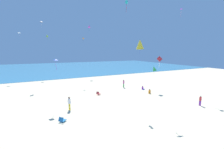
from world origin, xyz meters
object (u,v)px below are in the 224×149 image
Objects in this scene: kite_black at (41,22)px; kite_red at (160,59)px; person_3 at (150,92)px; kite_green at (154,69)px; kite_purple at (181,9)px; person_0 at (69,102)px; beach_chair_mid_beach at (62,120)px; kite_teal at (127,3)px; person_4 at (124,83)px; kite_white at (19,33)px; kite_orange at (83,38)px; beach_chair_far_right at (98,93)px; person_2 at (143,88)px; kite_yellow at (140,44)px; kite_magenta at (89,26)px; kite_blue at (56,60)px; person_1 at (200,100)px; kite_lime at (47,36)px.

kite_black is 1.06× the size of kite_red.
kite_green is (1.42, 0.67, 3.99)m from person_3.
person_0 is at bearing -178.23° from kite_purple.
kite_teal reaches higher than beach_chair_mid_beach.
person_4 is 1.47× the size of kite_white.
kite_teal is at bearing -75.89° from kite_orange.
person_3 is (8.51, -3.08, 0.02)m from beach_chair_far_right.
kite_white is at bearing 60.28° from beach_chair_mid_beach.
person_2 is 0.65× the size of kite_orange.
kite_yellow is at bearing -88.92° from kite_orange.
beach_chair_mid_beach is 33.61m from kite_magenta.
kite_purple is at bearing -4.04° from kite_blue.
kite_white is 0.98× the size of kite_orange.
kite_teal is 10.66m from kite_purple.
kite_blue is (-17.49, 8.25, 5.44)m from person_1.
beach_chair_far_right is 0.59× the size of kite_black.
person_4 is 21.86m from kite_black.
kite_yellow is at bearing -66.37° from kite_white.
person_1 is 20.09m from kite_blue.
kite_blue is (-15.64, -1.85, 5.98)m from person_2.
kite_red is at bearing -59.71° from beach_chair_mid_beach.
beach_chair_mid_beach is 17.88m from kite_teal.
person_4 reaches higher than person_3.
person_1 is at bearing -79.02° from kite_magenta.
beach_chair_far_right is at bearing 19.08° from kite_blue.
person_2 is at bearing -33.92° from beach_chair_far_right.
person_2 is 26.11m from kite_magenta.
kite_red is at bearing -72.32° from kite_lime.
kite_white is at bearing 90.66° from beach_chair_far_right.
person_2 is at bearing -49.83° from kite_orange.
kite_white is (-7.89, 25.63, 11.08)m from person_0.
beach_chair_far_right is 1.02× the size of person_3.
kite_black reaches higher than kite_lime.
kite_white reaches higher than person_2.
person_2 is at bearing -19.60° from beach_chair_mid_beach.
person_3 is at bearing 173.45° from kite_purple.
person_3 is 16.21m from kite_blue.
kite_purple is at bearing -36.85° from kite_black.
kite_teal is at bearing -4.33° from kite_blue.
person_1 is 1.76× the size of person_3.
kite_blue is (1.45, -15.13, -7.40)m from kite_black.
beach_chair_far_right is 7.07m from person_4.
beach_chair_far_right is 0.56× the size of kite_lime.
kite_white is at bearing 113.63° from kite_yellow.
kite_yellow reaches higher than kite_blue.
kite_blue is at bearing 46.25° from beach_chair_mid_beach.
kite_purple reaches higher than kite_green.
beach_chair_far_right is 0.52× the size of kite_purple.
kite_green is 10.38m from kite_red.
person_0 is at bearing 141.79° from person_3.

